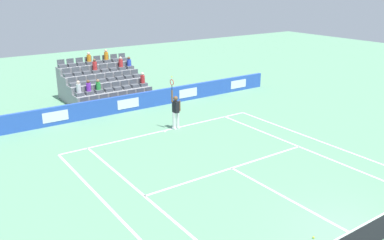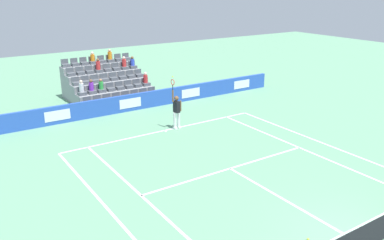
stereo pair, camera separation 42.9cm
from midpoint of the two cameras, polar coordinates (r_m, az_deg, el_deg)
line_baseline at (r=21.28m, az=-4.57°, el=-1.51°), size 10.97×0.10×0.01m
line_service at (r=17.11m, az=4.86°, el=-6.71°), size 8.23×0.10×0.01m
line_centre_service at (r=15.08m, az=12.75°, el=-10.86°), size 0.10×6.40×0.01m
line_singles_sideline_left at (r=14.74m, az=-6.66°, el=-11.24°), size 0.10×11.89×0.01m
line_singles_sideline_right at (r=19.53m, az=15.11°, el=-4.02°), size 0.10×11.89×0.01m
line_doubles_sideline_left at (r=14.25m, az=-11.63°, el=-12.66°), size 0.10×11.89×0.01m
line_doubles_sideline_right at (r=20.54m, az=17.60°, el=-3.12°), size 0.10×11.89×0.01m
line_centre_mark at (r=21.20m, az=-4.43°, el=-1.58°), size 0.10×0.20×0.01m
sponsor_barrier at (r=24.64m, az=-9.51°, el=2.34°), size 21.60×0.22×1.01m
tennis_net at (r=13.25m, az=23.36°, el=-14.06°), size 11.97×0.10×1.07m
tennis_player at (r=21.24m, az=-2.88°, el=1.31°), size 0.53×0.37×2.85m
stadium_stand at (r=27.73m, az=-12.76°, el=4.64°), size 4.96×4.75×3.00m
loose_tennis_ball at (r=13.23m, az=15.72°, el=-15.54°), size 0.07×0.07×0.07m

